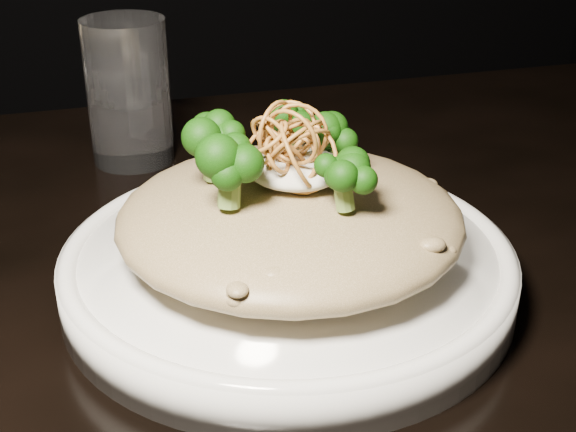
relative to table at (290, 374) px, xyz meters
name	(u,v)px	position (x,y,z in m)	size (l,w,h in m)	color
table	(290,374)	(0.00, 0.00, 0.00)	(1.10, 0.80, 0.75)	black
plate	(288,270)	(-0.01, -0.01, 0.10)	(0.30, 0.30, 0.03)	white
risotto	(290,217)	(0.00, -0.02, 0.14)	(0.22, 0.22, 0.05)	brown
broccoli	(282,152)	(-0.01, -0.02, 0.18)	(0.12, 0.12, 0.04)	black
cheese	(297,168)	(0.00, -0.01, 0.17)	(0.06, 0.06, 0.02)	white
shallots	(285,129)	(-0.01, -0.02, 0.20)	(0.06, 0.06, 0.04)	brown
drinking_glass	(128,92)	(-0.08, 0.24, 0.15)	(0.07, 0.07, 0.13)	white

